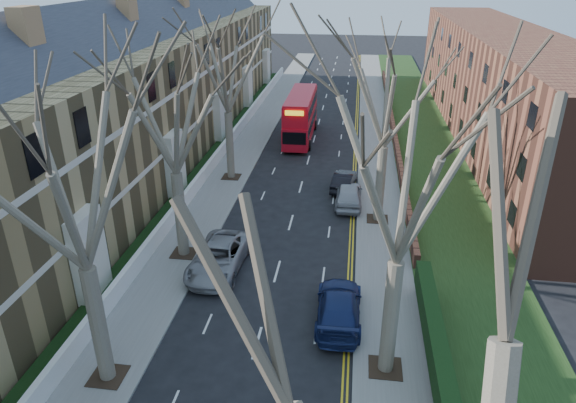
% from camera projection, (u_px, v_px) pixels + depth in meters
% --- Properties ---
extents(pavement_left, '(3.00, 102.00, 0.12)m').
position_uv_depth(pavement_left, '(254.00, 136.00, 50.94)').
color(pavement_left, slate).
rests_on(pavement_left, ground).
extents(pavement_right, '(3.00, 102.00, 0.12)m').
position_uv_depth(pavement_right, '(376.00, 141.00, 49.49)').
color(pavement_right, slate).
rests_on(pavement_right, ground).
extents(terrace_left, '(9.70, 78.00, 13.60)m').
position_uv_depth(terrace_left, '(143.00, 98.00, 42.36)').
color(terrace_left, olive).
rests_on(terrace_left, ground).
extents(flats_right, '(13.97, 54.00, 10.00)m').
position_uv_depth(flats_right, '(499.00, 84.00, 49.63)').
color(flats_right, brown).
rests_on(flats_right, ground).
extents(front_wall_left, '(0.30, 78.00, 1.00)m').
position_uv_depth(front_wall_left, '(217.00, 157.00, 43.71)').
color(front_wall_left, white).
rests_on(front_wall_left, ground).
extents(grass_verge_right, '(6.00, 102.00, 0.06)m').
position_uv_depth(grass_verge_right, '(424.00, 142.00, 48.91)').
color(grass_verge_right, '#1C3412').
rests_on(grass_verge_right, ground).
extents(tree_left_mid, '(10.50, 10.50, 14.71)m').
position_uv_depth(tree_left_mid, '(67.00, 163.00, 17.24)').
color(tree_left_mid, '#685D4A').
rests_on(tree_left_mid, ground).
extents(tree_left_far, '(10.15, 10.15, 14.22)m').
position_uv_depth(tree_left_far, '(169.00, 100.00, 26.36)').
color(tree_left_far, '#685D4A').
rests_on(tree_left_far, ground).
extents(tree_left_dist, '(10.50, 10.50, 14.71)m').
position_uv_depth(tree_left_dist, '(225.00, 56.00, 37.01)').
color(tree_left_dist, '#685D4A').
rests_on(tree_left_dist, ground).
extents(tree_right_mid, '(10.50, 10.50, 14.71)m').
position_uv_depth(tree_right_mid, '(407.00, 158.00, 17.67)').
color(tree_right_mid, '#685D4A').
rests_on(tree_right_mid, ground).
extents(tree_right_far, '(10.15, 10.15, 14.22)m').
position_uv_depth(tree_right_far, '(389.00, 82.00, 30.38)').
color(tree_right_far, '#685D4A').
rests_on(tree_right_far, ground).
extents(double_decker_bus, '(2.64, 10.23, 4.30)m').
position_uv_depth(double_decker_bus, '(301.00, 118.00, 49.40)').
color(double_decker_bus, red).
rests_on(double_decker_bus, ground).
extents(car_left_far, '(2.86, 5.79, 1.58)m').
position_uv_depth(car_left_far, '(219.00, 257.00, 28.51)').
color(car_left_far, gray).
rests_on(car_left_far, ground).
extents(car_right_near, '(2.21, 5.27, 1.52)m').
position_uv_depth(car_right_near, '(339.00, 307.00, 24.47)').
color(car_right_near, navy).
rests_on(car_right_near, ground).
extents(car_right_mid, '(1.92, 4.69, 1.59)m').
position_uv_depth(car_right_mid, '(349.00, 194.00, 36.25)').
color(car_right_mid, '#9E9FA6').
rests_on(car_right_mid, ground).
extents(car_right_far, '(2.00, 4.29, 1.36)m').
position_uv_depth(car_right_far, '(344.00, 180.00, 38.88)').
color(car_right_far, black).
rests_on(car_right_far, ground).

